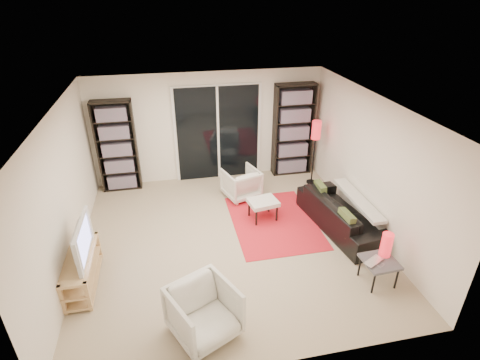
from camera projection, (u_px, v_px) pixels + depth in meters
name	position (u px, v px, depth m)	size (l,w,h in m)	color
floor	(230.00, 239.00, 6.57)	(5.00, 5.00, 0.00)	tan
wall_back	(208.00, 127.00, 8.18)	(5.00, 0.02, 2.40)	white
wall_front	(271.00, 289.00, 3.85)	(5.00, 0.02, 2.40)	white
wall_left	(63.00, 195.00, 5.56)	(0.02, 5.00, 2.40)	white
wall_right	(371.00, 165.00, 6.46)	(0.02, 5.00, 2.40)	white
ceiling	(227.00, 106.00, 5.45)	(5.00, 5.00, 0.02)	white
sliding_door	(218.00, 134.00, 8.25)	(1.92, 0.08, 2.16)	white
bookshelf_left	(117.00, 147.00, 7.79)	(0.80, 0.30, 1.95)	black
bookshelf_right	(293.00, 130.00, 8.44)	(0.90, 0.30, 2.10)	black
tv_stand	(82.00, 270.00, 5.49)	(0.39, 1.21, 0.50)	tan
tv	(76.00, 241.00, 5.25)	(0.97, 0.13, 0.56)	black
rug	(274.00, 222.00, 7.05)	(1.52, 2.06, 0.01)	red
sofa	(342.00, 214.00, 6.77)	(2.00, 0.78, 0.58)	black
armchair_back	(241.00, 183.00, 7.76)	(0.66, 0.68, 0.62)	silver
armchair_front	(204.00, 312.00, 4.66)	(0.76, 0.78, 0.71)	silver
ottoman	(263.00, 203.00, 7.00)	(0.59, 0.51, 0.40)	silver
side_table	(380.00, 263.00, 5.48)	(0.50, 0.50, 0.40)	#4C4B51
laptop	(377.00, 263.00, 5.39)	(0.33, 0.21, 0.03)	silver
table_lamp	(386.00, 245.00, 5.49)	(0.17, 0.17, 0.38)	red
floor_lamp	(316.00, 136.00, 7.93)	(0.22, 0.22, 1.45)	black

